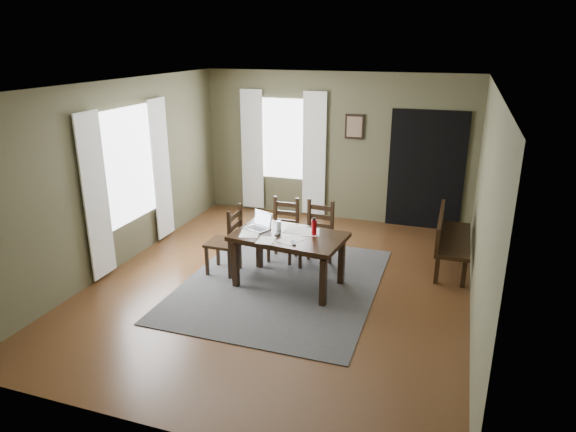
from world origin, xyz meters
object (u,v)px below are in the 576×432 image
(dining_table, at_px, (289,241))
(laptop, at_px, (260,224))
(chair_back_right, at_px, (317,235))
(bench, at_px, (449,236))
(chair_back_left, at_px, (284,230))
(water_bottle, at_px, (314,227))
(chair_end, at_px, (226,241))

(dining_table, bearing_deg, laptop, 173.34)
(chair_back_right, distance_m, laptop, 0.98)
(bench, distance_m, laptop, 2.80)
(dining_table, bearing_deg, chair_back_right, 83.11)
(dining_table, relative_size, laptop, 3.88)
(chair_back_left, height_order, water_bottle, water_bottle)
(water_bottle, bearing_deg, chair_back_left, 132.90)
(chair_end, height_order, water_bottle, chair_end)
(chair_back_left, bearing_deg, water_bottle, -48.27)
(dining_table, bearing_deg, water_bottle, 23.11)
(bench, xyz_separation_m, water_bottle, (-1.71, -1.24, 0.37))
(chair_back_left, height_order, laptop, laptop)
(chair_end, distance_m, chair_back_right, 1.34)
(chair_back_right, bearing_deg, laptop, -129.33)
(chair_back_left, relative_size, water_bottle, 3.87)
(dining_table, xyz_separation_m, water_bottle, (0.32, 0.10, 0.20))
(chair_back_left, xyz_separation_m, water_bottle, (0.69, -0.74, 0.40))
(dining_table, distance_m, chair_back_left, 0.93)
(dining_table, xyz_separation_m, chair_end, (-0.97, 0.09, -0.16))
(chair_end, height_order, chair_back_right, chair_end)
(chair_back_right, height_order, bench, chair_back_right)
(laptop, relative_size, water_bottle, 1.65)
(chair_end, height_order, chair_back_left, chair_end)
(water_bottle, bearing_deg, chair_end, -179.68)
(dining_table, distance_m, chair_end, 0.99)
(chair_back_right, distance_m, water_bottle, 0.78)
(chair_end, xyz_separation_m, water_bottle, (1.29, 0.01, 0.37))
(dining_table, distance_m, laptop, 0.50)
(chair_back_right, xyz_separation_m, laptop, (-0.64, -0.66, 0.33))
(chair_end, xyz_separation_m, chair_back_left, (0.61, 0.75, -0.03))
(laptop, bearing_deg, chair_end, -154.88)
(chair_back_left, xyz_separation_m, laptop, (-0.10, -0.73, 0.34))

